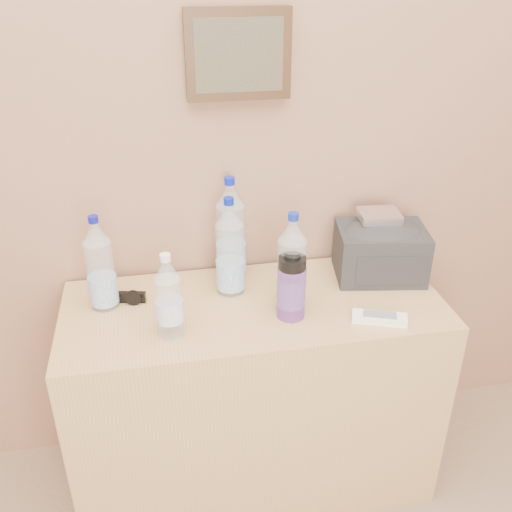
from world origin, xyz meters
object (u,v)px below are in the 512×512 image
Objects in this scene: nalgene_bottle at (291,286)px; toiletry_bag at (380,249)px; pet_large_c at (231,234)px; foil_packet at (379,216)px; pet_small at (169,300)px; pet_large_a at (100,268)px; ac_remote at (379,318)px; pet_large_d at (292,268)px; dresser at (254,395)px; sunglasses at (124,297)px; pet_large_b at (230,251)px.

nalgene_bottle is 0.38m from toiletry_bag.
pet_large_c is 2.68× the size of foil_packet.
pet_small is at bearing -154.21° from toiletry_bag.
pet_large_a reaches higher than ac_remote.
nalgene_bottle reaches higher than toiletry_bag.
nalgene_bottle is at bearing -103.04° from pet_large_d.
pet_large_a is 0.42m from pet_large_c.
toiletry_bag is at bearing -11.10° from pet_large_c.
nalgene_bottle is at bearing -41.10° from dresser.
pet_large_c is 0.48m from toiletry_bag.
pet_large_c is 0.47m from foil_packet.
pet_large_d is 0.52m from sunglasses.
pet_small is 0.60m from ac_remote.
toiletry_bag is at bearing 0.82° from pet_large_b.
pet_large_b is at bearing -169.70° from toiletry_bag.
dresser is 0.66m from pet_large_a.
pet_large_c is 1.68× the size of nalgene_bottle.
sunglasses is (0.06, 0.01, -0.11)m from pet_large_a.
foil_packet is at bearing -7.94° from pet_large_c.
pet_small is at bearing -43.34° from sunglasses.
pet_small is at bearing -135.36° from pet_large_b.
pet_large_b is 2.38× the size of sunglasses.
pet_large_d is at bearing -21.86° from dresser.
sunglasses is (-0.13, 0.19, -0.09)m from pet_small.
pet_large_c reaches higher than sunglasses.
pet_small is (-0.36, -0.06, -0.03)m from pet_large_d.
ac_remote is (0.72, -0.24, -0.01)m from sunglasses.
sunglasses is at bearing 160.91° from nalgene_bottle.
pet_large_d is 1.53× the size of nalgene_bottle.
sunglasses is 0.83m from foil_packet.
dresser is at bearing -0.51° from sunglasses.
sunglasses is 0.84× the size of ac_remote.
pet_large_c is 0.53m from ac_remote.
pet_large_b is 0.93× the size of pet_large_c.
dresser is 0.52m from ac_remote.
pet_large_a is 0.87m from foil_packet.
pet_small reaches higher than sunglasses.
pet_large_c reaches higher than ac_remote.
sunglasses is at bearing -179.11° from pet_large_b.
dresser is 0.54m from pet_small.
ac_remote is 0.56× the size of toiletry_bag.
pet_large_a is 0.13m from sunglasses.
pet_small is 0.71m from toiletry_bag.
pet_large_b is 0.48m from ac_remote.
nalgene_bottle is (0.09, -0.08, 0.46)m from dresser.
pet_large_c reaches higher than pet_small.
ac_remote is at bearing -42.45° from pet_large_c.
dresser is at bearing -157.96° from toiletry_bag.
pet_large_b is 1.13× the size of toiletry_bag.
foil_packet is at bearing 16.17° from dresser.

